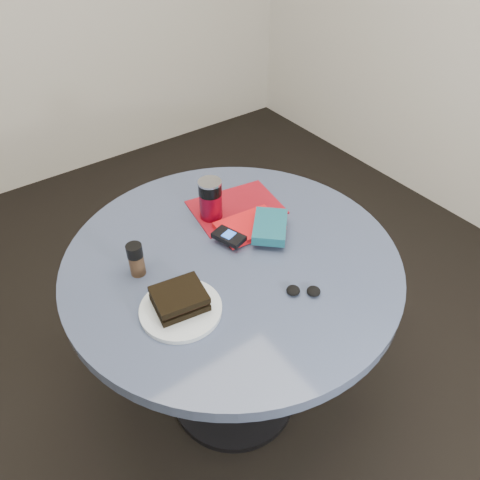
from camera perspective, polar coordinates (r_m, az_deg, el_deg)
ground at (r=1.97m, az=-0.74°, el=-18.26°), size 4.00×4.00×0.00m
table at (r=1.50m, az=-0.93°, el=-6.63°), size 1.00×1.00×0.75m
plate at (r=1.24m, az=-7.23°, el=-8.39°), size 0.25×0.25×0.01m
sandwich at (r=1.23m, az=-7.39°, el=-7.09°), size 0.15×0.13×0.05m
soda_can at (r=1.49m, az=-3.61°, el=4.92°), size 0.09×0.09×0.14m
pepper_grinder at (r=1.33m, az=-12.56°, el=-2.32°), size 0.05×0.05×0.10m
magazine at (r=1.57m, az=-0.47°, el=4.00°), size 0.32×0.26×0.01m
red_book at (r=1.47m, az=1.12°, el=1.71°), size 0.21×0.15×0.02m
novel at (r=1.44m, az=3.68°, el=1.66°), size 0.18×0.18×0.03m
mp3_player at (r=1.41m, az=-1.38°, el=0.41°), size 0.08×0.11×0.02m
headphones at (r=1.29m, az=7.73°, el=-6.16°), size 0.10×0.09×0.02m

